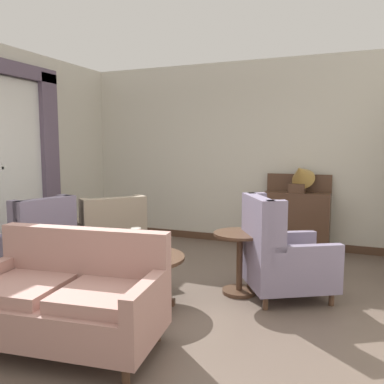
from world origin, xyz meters
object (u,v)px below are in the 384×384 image
sideboard (297,218)px  gramophone (300,176)px  armchair_near_sideboard (109,236)px  coffee_table (142,264)px  side_table (240,256)px  armchair_near_window (281,256)px  settee (67,299)px  porcelain_vase (136,244)px  armchair_beside_settee (36,246)px

sideboard → gramophone: (0.05, -0.09, 0.66)m
armchair_near_sideboard → coffee_table: bearing=84.6°
coffee_table → armchair_near_sideboard: size_ratio=0.77×
side_table → sideboard: sideboard is taller
armchair_near_sideboard → armchair_near_window: bearing=120.4°
gramophone → settee: bearing=-110.8°
armchair_near_sideboard → sideboard: sideboard is taller
sideboard → gramophone: 0.67m
porcelain_vase → armchair_beside_settee: (-1.44, 0.10, -0.19)m
armchair_near_window → sideboard: 2.00m
settee → sideboard: (1.33, 3.72, 0.13)m
coffee_table → armchair_beside_settee: size_ratio=0.87×
armchair_near_window → side_table: (-0.45, -0.04, -0.04)m
settee → armchair_beside_settee: armchair_beside_settee is taller
side_table → sideboard: 2.07m
coffee_table → porcelain_vase: (-0.05, -0.02, 0.22)m
armchair_near_sideboard → gramophone: bearing=162.2°
gramophone → sideboard: bearing=118.4°
porcelain_vase → settee: size_ratio=0.18×
side_table → armchair_near_sideboard: bearing=170.3°
coffee_table → armchair_near_sideboard: bearing=137.1°
armchair_near_sideboard → armchair_near_window: armchair_near_window is taller
settee → armchair_near_sideboard: size_ratio=1.41×
porcelain_vase → armchair_near_sideboard: size_ratio=0.26×
armchair_near_sideboard → gramophone: (2.33, 1.61, 0.77)m
armchair_near_sideboard → armchair_beside_settee: armchair_beside_settee is taller
porcelain_vase → side_table: porcelain_vase is taller
settee → armchair_near_window: size_ratio=1.48×
porcelain_vase → sideboard: (1.27, 2.71, -0.10)m
coffee_table → sideboard: size_ratio=0.75×
armchair_near_window → sideboard: size_ratio=0.93×
porcelain_vase → settee: (-0.06, -1.01, -0.24)m
settee → gramophone: size_ratio=3.11×
armchair_near_window → gramophone: (-0.05, 1.91, 0.73)m
armchair_beside_settee → armchair_near_window: armchair_near_window is taller
coffee_table → gramophone: (1.27, 2.59, 0.78)m
settee → armchair_beside_settee: bearing=133.8°
side_table → porcelain_vase: bearing=-143.8°
armchair_near_sideboard → porcelain_vase: bearing=82.6°
coffee_table → gramophone: 2.99m
armchair_near_sideboard → armchair_beside_settee: (-0.43, -0.90, 0.02)m
porcelain_vase → side_table: bearing=36.2°
armchair_beside_settee → armchair_near_window: bearing=115.0°
armchair_beside_settee → armchair_near_sideboard: bearing=167.4°
porcelain_vase → armchair_near_sideboard: (-1.01, 1.01, -0.22)m
porcelain_vase → armchair_near_window: armchair_near_window is taller
armchair_beside_settee → armchair_near_window: 2.87m
armchair_beside_settee → gramophone: size_ratio=1.96×
coffee_table → settee: settee is taller
armchair_near_window → side_table: size_ratio=1.62×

